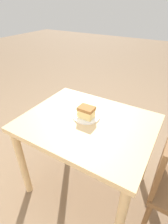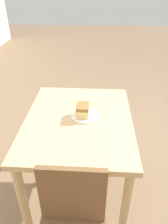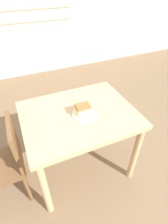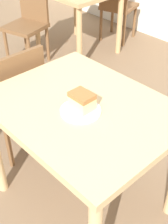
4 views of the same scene
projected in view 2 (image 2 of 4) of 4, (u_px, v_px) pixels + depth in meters
ground_plane at (142, 179)px, 2.04m from camera, size 14.00×14.00×0.00m
dining_table_near at (79, 132)px, 1.62m from camera, size 0.96×0.76×0.75m
plate at (85, 116)px, 1.58m from camera, size 0.20×0.20×0.01m
cake_slice at (83, 110)px, 1.54m from camera, size 0.12×0.09×0.09m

